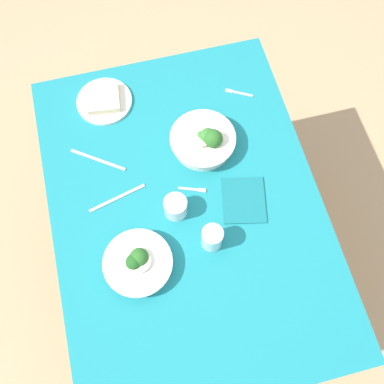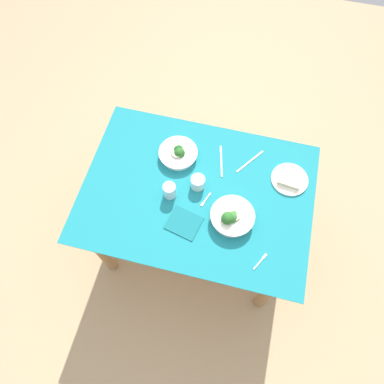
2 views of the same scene
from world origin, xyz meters
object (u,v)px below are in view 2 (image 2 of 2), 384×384
water_glass_center (198,182)px  fork_by_far_bowl (261,261)px  broccoli_bowl_near (232,217)px  napkin_folded_upper (184,223)px  bread_side_plate (290,179)px  table_knife_left (250,161)px  fork_by_near_bowl (205,200)px  broccoli_bowl_far (178,153)px  water_glass_side (170,191)px  table_knife_right (221,161)px

water_glass_center → fork_by_far_bowl: (0.41, -0.34, -0.04)m
broccoli_bowl_near → napkin_folded_upper: bearing=-161.6°
broccoli_bowl_near → bread_side_plate: (0.27, 0.31, -0.02)m
napkin_folded_upper → water_glass_center: bearing=85.4°
broccoli_bowl_near → fork_by_far_bowl: broccoli_bowl_near is taller
table_knife_left → broccoli_bowl_near: bearing=-150.1°
fork_by_far_bowl → broccoli_bowl_near: bearing=74.4°
bread_side_plate → fork_by_far_bowl: bread_side_plate is taller
fork_by_near_bowl → fork_by_far_bowl: bearing=73.1°
fork_by_far_bowl → table_knife_left: (-0.15, 0.56, -0.00)m
fork_by_near_bowl → table_knife_left: bearing=167.2°
napkin_folded_upper → bread_side_plate: bearing=37.7°
broccoli_bowl_far → fork_by_near_bowl: (0.21, -0.24, -0.03)m
broccoli_bowl_far → bread_side_plate: size_ratio=1.08×
bread_side_plate → fork_by_far_bowl: size_ratio=2.09×
fork_by_near_bowl → bread_side_plate: bearing=138.9°
bread_side_plate → napkin_folded_upper: 0.64m
water_glass_center → fork_by_far_bowl: 0.53m
bread_side_plate → water_glass_side: 0.67m
broccoli_bowl_far → fork_by_near_bowl: 0.32m
water_glass_center → water_glass_side: size_ratio=0.83×
water_glass_center → fork_by_near_bowl: water_glass_center is taller
broccoli_bowl_far → table_knife_right: bearing=5.8°
broccoli_bowl_near → fork_by_far_bowl: bearing=-44.2°
table_knife_left → table_knife_right: same height
broccoli_bowl_far → napkin_folded_upper: bearing=-71.2°
broccoli_bowl_far → table_knife_right: broccoli_bowl_far is taller
bread_side_plate → table_knife_left: size_ratio=0.97×
broccoli_bowl_near → napkin_folded_upper: broccoli_bowl_near is taller
water_glass_side → table_knife_left: (0.39, 0.31, -0.04)m
broccoli_bowl_far → water_glass_side: bearing=-85.8°
fork_by_far_bowl → table_knife_right: same height
broccoli_bowl_far → broccoli_bowl_near: (0.37, -0.31, 0.01)m
broccoli_bowl_far → fork_by_far_bowl: broccoli_bowl_far is taller
table_knife_left → napkin_folded_upper: (-0.27, -0.46, 0.00)m
table_knife_left → fork_by_near_bowl: bearing=-177.5°
water_glass_center → bread_side_plate: bearing=17.9°
water_glass_side → napkin_folded_upper: (0.12, -0.15, -0.04)m
water_glass_center → water_glass_side: 0.16m
broccoli_bowl_far → table_knife_right: (0.25, 0.03, -0.03)m
broccoli_bowl_far → water_glass_side: (0.02, -0.25, 0.02)m
fork_by_near_bowl → napkin_folded_upper: 0.18m
water_glass_side → table_knife_right: water_glass_side is taller
fork_by_near_bowl → table_knife_left: 0.36m
broccoli_bowl_far → fork_by_far_bowl: (0.56, -0.50, -0.03)m
water_glass_center → table_knife_right: 0.21m
table_knife_right → broccoli_bowl_far: bearing=-98.1°
broccoli_bowl_near → fork_by_near_bowl: size_ratio=2.47×
fork_by_far_bowl → bread_side_plate: bearing=19.2°
bread_side_plate → napkin_folded_upper: bearing=-142.3°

